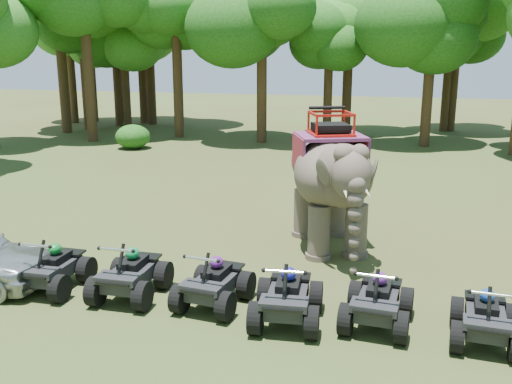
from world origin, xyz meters
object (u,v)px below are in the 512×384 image
atv_5 (486,312)px  atv_1 (130,268)px  elephant (330,179)px  atv_2 (214,277)px  atv_3 (287,290)px  atv_4 (378,295)px  atv_0 (52,263)px

atv_5 → atv_1: bearing=-177.4°
elephant → atv_2: size_ratio=2.58×
atv_1 → atv_3: 3.58m
atv_3 → atv_4: atv_3 is taller
atv_1 → atv_5: bearing=-2.7°
atv_3 → atv_4: (1.75, 0.30, -0.02)m
atv_2 → atv_5: 5.38m
atv_0 → atv_4: size_ratio=0.99×
atv_2 → atv_4: size_ratio=0.99×
elephant → atv_0: size_ratio=2.60×
atv_4 → atv_5: atv_4 is taller
atv_3 → atv_5: bearing=-3.0°
atv_0 → atv_3: (5.45, -0.26, 0.03)m
atv_0 → atv_5: 9.17m
elephant → atv_2: (-1.86, -4.40, -1.24)m
atv_5 → atv_4: bearing=178.8°
atv_4 → atv_5: bearing=-0.8°
atv_0 → atv_3: 5.45m
atv_2 → atv_5: (5.37, -0.26, -0.03)m
atv_2 → atv_3: size_ratio=0.96×
atv_0 → atv_2: size_ratio=0.99×
elephant → atv_5: (3.51, -4.66, -1.27)m
atv_2 → atv_3: atv_3 is taller
atv_4 → atv_3: bearing=-165.6°
atv_3 → atv_5: atv_3 is taller
elephant → atv_4: size_ratio=2.56×
atv_0 → atv_5: (9.17, -0.16, -0.03)m
elephant → atv_5: 5.97m
atv_5 → elephant: bearing=131.4°
atv_1 → atv_5: size_ratio=1.09×
elephant → atv_4: bearing=-92.5°
atv_1 → atv_2: 1.91m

